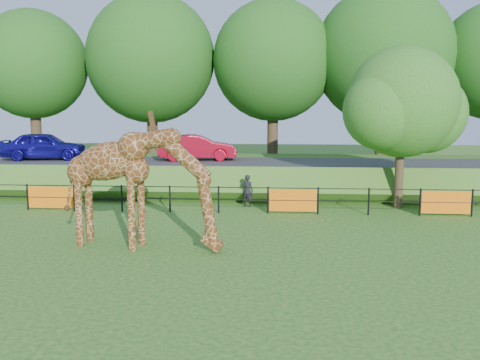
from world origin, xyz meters
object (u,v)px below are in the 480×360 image
(visitor, at_px, (247,191))
(tree_east, at_px, (404,106))
(car_red, at_px, (197,148))
(car_blue, at_px, (44,146))
(giraffe, at_px, (141,188))

(visitor, distance_m, tree_east, 7.43)
(car_red, bearing_deg, car_blue, 83.54)
(car_blue, relative_size, visitor, 3.15)
(car_red, xyz_separation_m, tree_east, (9.48, -5.14, 2.19))
(giraffe, relative_size, visitor, 3.76)
(tree_east, bearing_deg, visitor, -178.17)
(car_blue, distance_m, visitor, 12.36)
(giraffe, height_order, car_blue, giraffe)
(car_blue, bearing_deg, tree_east, -114.00)
(car_red, relative_size, tree_east, 0.61)
(giraffe, relative_size, car_blue, 1.19)
(tree_east, bearing_deg, car_blue, 164.68)
(car_blue, xyz_separation_m, visitor, (11.18, -5.05, -1.47))
(giraffe, relative_size, tree_east, 0.77)
(giraffe, xyz_separation_m, car_blue, (-8.33, 11.91, 0.30))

